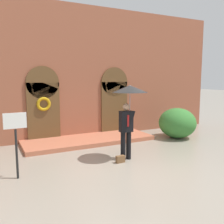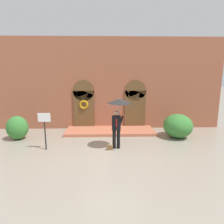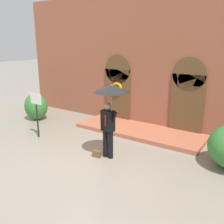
{
  "view_description": "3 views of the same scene",
  "coord_description": "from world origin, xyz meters",
  "px_view_note": "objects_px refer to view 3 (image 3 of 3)",
  "views": [
    {
      "loc": [
        -3.62,
        -6.18,
        2.6
      ],
      "look_at": [
        0.42,
        1.82,
        1.35
      ],
      "focal_mm": 40.0,
      "sensor_mm": 36.0,
      "label": 1
    },
    {
      "loc": [
        -0.22,
        -8.39,
        3.52
      ],
      "look_at": [
        0.09,
        1.81,
        1.48
      ],
      "focal_mm": 32.0,
      "sensor_mm": 36.0,
      "label": 2
    },
    {
      "loc": [
        4.46,
        -5.5,
        3.56
      ],
      "look_at": [
        -0.25,
        1.46,
        1.21
      ],
      "focal_mm": 40.0,
      "sensor_mm": 36.0,
      "label": 3
    }
  ],
  "objects_px": {
    "sign_post": "(37,108)",
    "shrub_left": "(36,106)",
    "handbag": "(97,154)",
    "person_with_umbrella": "(110,99)"
  },
  "relations": [
    {
      "from": "handbag",
      "to": "sign_post",
      "type": "distance_m",
      "value": 3.14
    },
    {
      "from": "sign_post",
      "to": "handbag",
      "type": "bearing_deg",
      "value": -2.83
    },
    {
      "from": "handbag",
      "to": "shrub_left",
      "type": "relative_size",
      "value": 0.22
    },
    {
      "from": "sign_post",
      "to": "shrub_left",
      "type": "distance_m",
      "value": 2.5
    },
    {
      "from": "sign_post",
      "to": "shrub_left",
      "type": "relative_size",
      "value": 1.36
    },
    {
      "from": "person_with_umbrella",
      "to": "sign_post",
      "type": "distance_m",
      "value": 3.44
    },
    {
      "from": "shrub_left",
      "to": "sign_post",
      "type": "bearing_deg",
      "value": -38.11
    },
    {
      "from": "person_with_umbrella",
      "to": "sign_post",
      "type": "relative_size",
      "value": 1.37
    },
    {
      "from": "person_with_umbrella",
      "to": "sign_post",
      "type": "bearing_deg",
      "value": -179.08
    },
    {
      "from": "person_with_umbrella",
      "to": "handbag",
      "type": "height_order",
      "value": "person_with_umbrella"
    }
  ]
}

